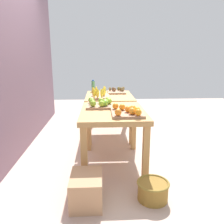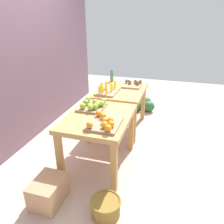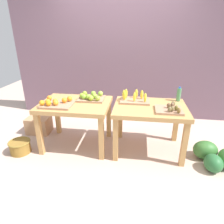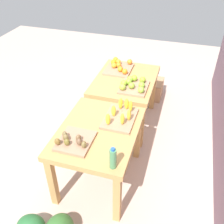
{
  "view_description": "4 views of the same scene",
  "coord_description": "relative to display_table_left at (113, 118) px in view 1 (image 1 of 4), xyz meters",
  "views": [
    {
      "loc": [
        -3.3,
        0.16,
        1.38
      ],
      "look_at": [
        -0.02,
        -0.02,
        0.57
      ],
      "focal_mm": 36.04,
      "sensor_mm": 36.0,
      "label": 1
    },
    {
      "loc": [
        -2.9,
        -0.88,
        1.89
      ],
      "look_at": [
        0.03,
        -0.0,
        0.52
      ],
      "focal_mm": 34.68,
      "sensor_mm": 36.0,
      "label": 2
    },
    {
      "loc": [
        0.38,
        -2.71,
        1.75
      ],
      "look_at": [
        -0.0,
        0.05,
        0.58
      ],
      "focal_mm": 31.77,
      "sensor_mm": 36.0,
      "label": 3
    },
    {
      "loc": [
        2.46,
        0.72,
        2.45
      ],
      "look_at": [
        -0.06,
        -0.04,
        0.5
      ],
      "focal_mm": 41.6,
      "sensor_mm": 36.0,
      "label": 4
    }
  ],
  "objects": [
    {
      "name": "cardboard_produce_box",
      "position": [
        -0.82,
        0.3,
        -0.48
      ],
      "size": [
        0.4,
        0.3,
        0.29
      ],
      "primitive_type": "cube",
      "color": "tan",
      "rests_on": "ground_plane"
    },
    {
      "name": "banana_crate",
      "position": [
        0.88,
        0.17,
        0.15
      ],
      "size": [
        0.44,
        0.32,
        0.17
      ],
      "color": "tan",
      "rests_on": "display_table_right"
    },
    {
      "name": "kiwi_bin",
      "position": [
        1.37,
        -0.15,
        0.13
      ],
      "size": [
        0.36,
        0.32,
        0.1
      ],
      "color": "tan",
      "rests_on": "display_table_right"
    },
    {
      "name": "wicker_basket",
      "position": [
        -0.8,
        -0.35,
        -0.52
      ],
      "size": [
        0.32,
        0.32,
        0.19
      ],
      "color": "olive",
      "rests_on": "ground_plane"
    },
    {
      "name": "display_table_right",
      "position": [
        1.12,
        0.0,
        0.0
      ],
      "size": [
        1.04,
        0.8,
        0.73
      ],
      "color": "tan",
      "rests_on": "ground_plane"
    },
    {
      "name": "water_bottle",
      "position": [
        1.55,
        0.29,
        0.21
      ],
      "size": [
        0.06,
        0.06,
        0.22
      ],
      "color": "#4C8C59",
      "rests_on": "display_table_right"
    },
    {
      "name": "orange_bin",
      "position": [
        -0.23,
        -0.15,
        0.14
      ],
      "size": [
        0.45,
        0.36,
        0.11
      ],
      "color": "tan",
      "rests_on": "display_table_left"
    },
    {
      "name": "back_wall",
      "position": [
        0.56,
        1.35,
        0.88
      ],
      "size": [
        4.4,
        0.12,
        3.0
      ],
      "primitive_type": "cube",
      "color": "#715565",
      "rests_on": "ground_plane"
    },
    {
      "name": "apple_bin",
      "position": [
        0.21,
        0.16,
        0.15
      ],
      "size": [
        0.4,
        0.36,
        0.11
      ],
      "color": "tan",
      "rests_on": "display_table_left"
    },
    {
      "name": "display_table_left",
      "position": [
        0.0,
        0.0,
        0.0
      ],
      "size": [
        1.04,
        0.8,
        0.73
      ],
      "color": "tan",
      "rests_on": "ground_plane"
    },
    {
      "name": "ground_plane",
      "position": [
        0.56,
        0.0,
        -0.62
      ],
      "size": [
        8.0,
        8.0,
        0.0
      ],
      "primitive_type": "plane",
      "color": "#C6AB9A"
    },
    {
      "name": "watermelon_pile",
      "position": [
        2.04,
        -0.24,
        -0.49
      ],
      "size": [
        0.59,
        0.57,
        0.27
      ],
      "color": "#35712D",
      "rests_on": "ground_plane"
    }
  ]
}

